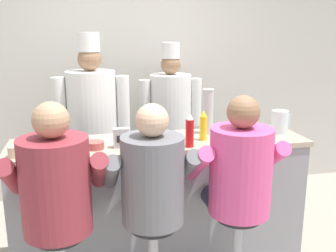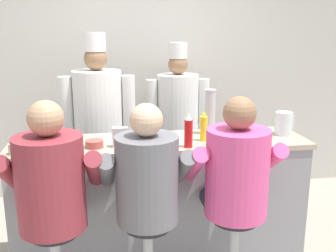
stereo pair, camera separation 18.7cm
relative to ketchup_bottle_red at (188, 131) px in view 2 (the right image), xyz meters
name	(u,v)px [view 2 (the right image)]	position (x,y,z in m)	size (l,w,h in m)	color
wall_back	(143,76)	(-0.18, 1.69, 0.21)	(10.00, 0.06, 2.70)	beige
diner_counter	(161,201)	(-0.18, 0.21, -0.63)	(2.29, 0.57, 1.02)	gray
ketchup_bottle_red	(188,131)	(0.00, 0.00, 0.00)	(0.06, 0.06, 0.25)	red
mustard_bottle_yellow	(204,127)	(0.15, 0.15, -0.01)	(0.06, 0.06, 0.24)	yellow
hot_sauce_bottle_orange	(238,130)	(0.43, 0.16, -0.05)	(0.03, 0.03, 0.15)	orange
water_pitcher_clear	(283,123)	(0.83, 0.22, -0.03)	(0.16, 0.14, 0.19)	silver
breakfast_plate	(151,138)	(-0.25, 0.23, -0.11)	(0.23, 0.23, 0.05)	white
cereal_bowl	(94,144)	(-0.68, 0.10, -0.09)	(0.13, 0.13, 0.05)	#B24C47
coffee_mug_tan	(16,149)	(-1.21, 0.03, -0.08)	(0.13, 0.09, 0.08)	beige
cup_stack_steel	(210,112)	(0.24, 0.33, 0.07)	(0.10, 0.10, 0.37)	#B7BABF
napkin_dispenser_chrome	(120,137)	(-0.49, 0.09, -0.05)	(0.11, 0.07, 0.14)	silver
diner_seated_maroon	(52,186)	(-0.93, -0.32, -0.23)	(0.64, 0.63, 1.46)	#B2B5BA
diner_seated_grey	(147,183)	(-0.34, -0.32, -0.25)	(0.61, 0.60, 1.42)	#B2B5BA
diner_seated_pink	(235,176)	(0.26, -0.32, -0.24)	(0.63, 0.63, 1.45)	#B2B5BA
cook_in_whites_near	(98,120)	(-0.67, 1.04, -0.13)	(0.72, 0.46, 1.83)	#232328
cook_in_whites_far	(178,117)	(0.16, 1.34, -0.19)	(0.67, 0.43, 1.73)	#232328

